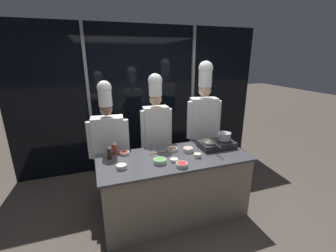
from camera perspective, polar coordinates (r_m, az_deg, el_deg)
The scene contains 20 objects.
ground_plane at distance 3.48m, azimuth 1.44°, elevation -21.00°, with size 24.00×24.00×0.00m, color brown.
window_wall_back at distance 4.39m, azimuth -6.10°, elevation 6.80°, with size 4.73×0.09×2.70m.
demo_counter at distance 3.22m, azimuth 1.50°, elevation -14.84°, with size 2.00×0.84×0.88m.
portable_stove at distance 3.34m, azimuth 12.24°, elevation -4.55°, with size 0.51×0.33×0.10m.
frying_pan at distance 3.26m, azimuth 10.59°, elevation -3.74°, with size 0.25×0.43×0.04m.
stock_pot at distance 3.36m, azimuth 14.08°, elevation -2.51°, with size 0.21×0.19×0.11m.
squeeze_bottle_soy at distance 3.00m, azimuth -14.67°, elevation -6.53°, with size 0.06×0.06×0.19m.
squeeze_bottle_chili at distance 3.12m, azimuth -13.42°, elevation -5.51°, with size 0.06×0.06×0.19m.
prep_bowl_soy_glaze at distance 3.16m, azimuth 1.16°, elevation -5.89°, with size 0.15×0.15×0.04m.
prep_bowl_onion at distance 2.75m, azimuth -11.71°, elevation -9.99°, with size 0.13×0.13×0.05m.
prep_bowl_shrimp at distance 3.15m, azimuth 5.11°, elevation -5.94°, with size 0.14×0.14×0.06m.
prep_bowl_bean_sprouts at distance 2.87m, azimuth 1.58°, elevation -8.58°, with size 0.10×0.10×0.04m.
prep_bowl_scallions at distance 2.82m, azimuth -2.11°, elevation -8.80°, with size 0.16×0.16×0.06m.
prep_bowl_noodles at distance 3.00m, azimuth 7.47°, elevation -7.34°, with size 0.10×0.10×0.05m.
prep_bowl_bell_pepper at distance 2.74m, azimuth 3.50°, elevation -9.72°, with size 0.14×0.14×0.05m.
prep_bowl_chili_flakes at distance 3.12m, azimuth -10.98°, elevation -6.68°, with size 0.13×0.13×0.04m.
serving_spoon_slotted at distance 3.12m, azimuth -1.74°, elevation -6.59°, with size 0.25×0.07×0.02m.
chef_head at distance 3.39m, azimuth -14.89°, elevation -2.75°, with size 0.59×0.28×1.84m.
chef_sous at distance 3.50m, azimuth -3.08°, elevation 0.49°, with size 0.50×0.21×1.91m.
chef_line at distance 3.75m, azimuth 8.99°, elevation 2.57°, with size 0.56×0.30×2.08m.
Camera 1 is at (-0.96, -2.54, 2.17)m, focal length 24.00 mm.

